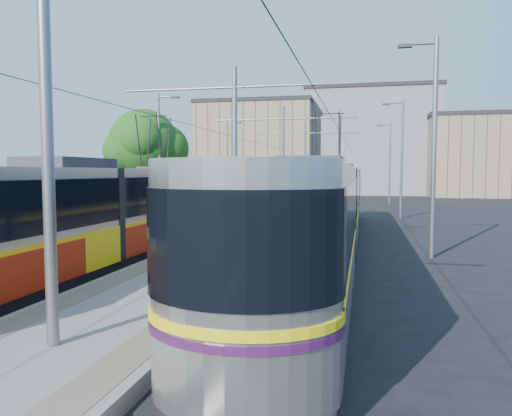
# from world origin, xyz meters

# --- Properties ---
(ground) EXTENTS (160.00, 160.00, 0.00)m
(ground) POSITION_xyz_m (0.00, 0.00, 0.00)
(ground) COLOR black
(ground) RESTS_ON ground
(platform) EXTENTS (4.00, 50.00, 0.30)m
(platform) POSITION_xyz_m (0.00, 17.00, 0.15)
(platform) COLOR gray
(platform) RESTS_ON ground
(tactile_strip_left) EXTENTS (0.70, 50.00, 0.01)m
(tactile_strip_left) POSITION_xyz_m (-1.45, 17.00, 0.30)
(tactile_strip_left) COLOR gray
(tactile_strip_left) RESTS_ON platform
(tactile_strip_right) EXTENTS (0.70, 50.00, 0.01)m
(tactile_strip_right) POSITION_xyz_m (1.45, 17.00, 0.30)
(tactile_strip_right) COLOR gray
(tactile_strip_right) RESTS_ON platform
(rails) EXTENTS (8.71, 70.00, 0.03)m
(rails) POSITION_xyz_m (0.00, 17.00, 0.02)
(rails) COLOR gray
(rails) RESTS_ON ground
(tram_left) EXTENTS (2.43, 31.51, 5.50)m
(tram_left) POSITION_xyz_m (-3.60, 8.39, 1.71)
(tram_left) COLOR black
(tram_left) RESTS_ON ground
(tram_right) EXTENTS (2.43, 30.60, 5.50)m
(tram_right) POSITION_xyz_m (3.60, 9.04, 1.86)
(tram_right) COLOR black
(tram_right) RESTS_ON ground
(catenary) EXTENTS (9.20, 70.00, 7.00)m
(catenary) POSITION_xyz_m (0.00, 14.15, 4.52)
(catenary) COLOR gray
(catenary) RESTS_ON platform
(street_lamps) EXTENTS (15.18, 38.22, 8.00)m
(street_lamps) POSITION_xyz_m (-0.00, 21.00, 4.18)
(street_lamps) COLOR gray
(street_lamps) RESTS_ON ground
(shelter) EXTENTS (0.69, 1.03, 2.16)m
(shelter) POSITION_xyz_m (0.51, 16.39, 1.43)
(shelter) COLOR black
(shelter) RESTS_ON platform
(tree) EXTENTS (5.00, 4.62, 7.26)m
(tree) POSITION_xyz_m (-8.79, 19.46, 4.91)
(tree) COLOR #382314
(tree) RESTS_ON ground
(building_left) EXTENTS (16.32, 12.24, 13.09)m
(building_left) POSITION_xyz_m (-10.00, 60.00, 6.55)
(building_left) COLOR gray
(building_left) RESTS_ON ground
(building_centre) EXTENTS (18.36, 14.28, 14.91)m
(building_centre) POSITION_xyz_m (6.00, 64.00, 7.46)
(building_centre) COLOR gray
(building_centre) RESTS_ON ground
(building_right) EXTENTS (14.28, 10.20, 10.51)m
(building_right) POSITION_xyz_m (20.00, 58.00, 5.26)
(building_right) COLOR gray
(building_right) RESTS_ON ground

